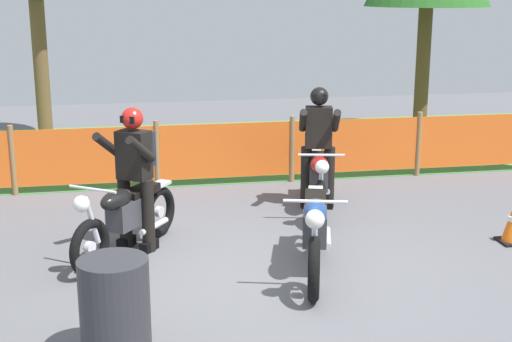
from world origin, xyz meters
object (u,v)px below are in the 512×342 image
spare_drum (115,310)px  rider_trailing (318,140)px  motorcycle_lead (126,217)px  rider_lead (135,171)px  motorcycle_trailing (318,179)px  motorcycle_third (315,230)px

spare_drum → rider_trailing: bearing=54.3°
spare_drum → motorcycle_lead: bearing=87.4°
rider_lead → rider_trailing: bearing=151.1°
rider_trailing → motorcycle_trailing: bearing=0.5°
motorcycle_lead → rider_trailing: 3.03m
motorcycle_trailing → spare_drum: motorcycle_trailing is taller
motorcycle_lead → rider_trailing: rider_trailing is taller
motorcycle_third → rider_lead: rider_lead is taller
motorcycle_lead → rider_trailing: size_ratio=1.01×
motorcycle_trailing → motorcycle_third: motorcycle_third is taller
rider_lead → spare_drum: (-0.24, -2.60, -0.51)m
motorcycle_third → spare_drum: motorcycle_third is taller
motorcycle_lead → motorcycle_trailing: size_ratio=0.86×
motorcycle_third → spare_drum: 2.58m
motorcycle_trailing → rider_trailing: bearing=-179.5°
motorcycle_lead → rider_lead: bearing=-179.5°
motorcycle_third → rider_trailing: bearing=179.5°
motorcycle_trailing → rider_lead: 2.72m
motorcycle_trailing → motorcycle_third: 2.19m
motorcycle_third → motorcycle_trailing: bearing=179.1°
motorcycle_lead → motorcycle_third: size_ratio=0.82×
rider_lead → spare_drum: rider_lead is taller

